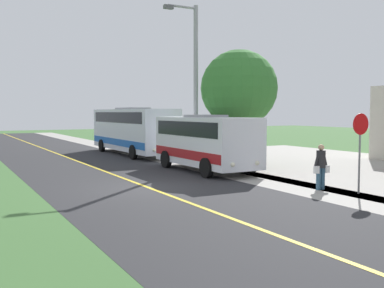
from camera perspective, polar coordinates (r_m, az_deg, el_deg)
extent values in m
plane|color=#3D6633|center=(17.75, -5.56, -5.47)|extent=(120.00, 120.00, 0.00)
cube|color=#28282B|center=(17.75, -5.56, -5.45)|extent=(8.00, 100.00, 0.01)
cube|color=#9E9991|center=(20.33, 8.10, -4.27)|extent=(2.40, 100.00, 0.01)
cube|color=gold|center=(17.75, -5.56, -5.44)|extent=(0.16, 100.00, 0.00)
cube|color=white|center=(22.45, 1.69, 0.42)|extent=(2.32, 6.77, 2.32)
cube|color=maroon|center=(22.50, 1.68, -1.13)|extent=(2.36, 6.63, 0.44)
cube|color=black|center=(22.42, 1.69, 1.98)|extent=(2.36, 6.09, 0.70)
cube|color=gray|center=(22.41, 1.69, 3.54)|extent=(1.39, 2.03, 0.12)
cylinder|color=black|center=(21.43, 7.20, -2.63)|extent=(0.25, 0.90, 0.90)
cylinder|color=black|center=(20.16, 1.83, -3.02)|extent=(0.25, 0.90, 0.90)
cylinder|color=black|center=(24.93, 1.56, -1.66)|extent=(0.25, 0.90, 0.90)
cylinder|color=black|center=(23.86, -3.27, -1.92)|extent=(0.25, 0.90, 0.90)
sphere|color=#F2EACC|center=(20.04, 8.18, -2.38)|extent=(0.20, 0.20, 0.20)
sphere|color=#F2EACC|center=(19.31, 5.13, -2.60)|extent=(0.20, 0.20, 0.20)
cube|color=silver|center=(31.52, -7.48, 1.84)|extent=(2.39, 10.30, 2.76)
cube|color=blue|center=(31.56, -7.47, 0.33)|extent=(2.43, 10.10, 0.44)
cube|color=black|center=(31.50, -7.50, 3.35)|extent=(2.43, 9.27, 0.70)
cube|color=gray|center=(31.50, -7.51, 4.45)|extent=(1.43, 3.09, 0.12)
cylinder|color=black|center=(29.14, -3.01, -0.84)|extent=(0.25, 0.90, 0.90)
cylinder|color=black|center=(28.20, -7.39, -1.03)|extent=(0.25, 0.90, 0.90)
cylinder|color=black|center=(34.99, -7.52, -0.05)|extent=(0.25, 0.90, 0.90)
cylinder|color=black|center=(34.21, -11.26, -0.18)|extent=(0.25, 0.90, 0.90)
sphere|color=#F2EACC|center=(27.11, -2.23, -0.67)|extent=(0.20, 0.20, 0.20)
sphere|color=#F2EACC|center=(26.56, -4.77, -0.78)|extent=(0.20, 0.20, 0.20)
cylinder|color=#335972|center=(17.91, 16.07, -4.18)|extent=(0.18, 0.18, 0.83)
cylinder|color=#335972|center=(17.77, 15.61, -4.24)|extent=(0.18, 0.18, 0.83)
cylinder|color=#262628|center=(17.75, 15.89, -1.83)|extent=(0.34, 0.34, 0.66)
sphere|color=tan|center=(17.71, 15.91, -0.41)|extent=(0.22, 0.22, 0.22)
cylinder|color=#262628|center=(17.87, 16.31, -1.69)|extent=(0.28, 0.10, 0.59)
cube|color=white|center=(17.94, 16.57, -3.02)|extent=(0.20, 0.12, 0.28)
cylinder|color=#262628|center=(17.62, 15.47, -1.76)|extent=(0.28, 0.10, 0.59)
cube|color=white|center=(17.58, 15.37, -3.14)|extent=(0.20, 0.12, 0.28)
cylinder|color=slate|center=(17.24, 20.27, -2.29)|extent=(0.07, 0.07, 2.20)
cylinder|color=red|center=(17.13, 20.44, 2.36)|extent=(0.76, 0.03, 0.76)
cylinder|color=#9E9EA3|center=(24.41, 0.48, 7.20)|extent=(0.24, 0.24, 8.54)
cylinder|color=#9E9EA3|center=(24.61, -1.22, 16.86)|extent=(1.60, 0.14, 0.14)
cube|color=#59595B|center=(24.24, -2.97, 16.82)|extent=(0.50, 0.24, 0.20)
cylinder|color=brown|center=(25.20, 5.89, 0.37)|extent=(0.36, 0.36, 2.64)
sphere|color=#387A33|center=(25.18, 5.93, 6.98)|extent=(4.22, 4.22, 4.22)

